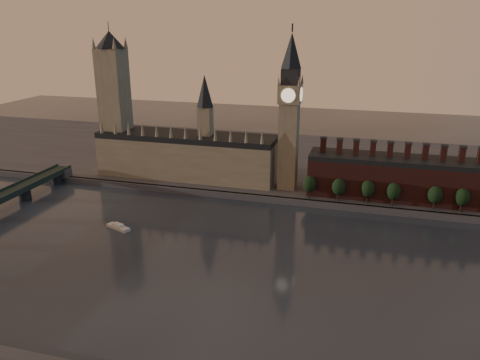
# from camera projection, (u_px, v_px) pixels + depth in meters

# --- Properties ---
(ground) EXTENTS (900.00, 900.00, 0.00)m
(ground) POSITION_uv_depth(u_px,v_px,m) (226.00, 268.00, 224.24)
(ground) COLOR black
(ground) RESTS_ON ground
(north_bank) EXTENTS (900.00, 182.00, 4.00)m
(north_bank) POSITION_uv_depth(u_px,v_px,m) (289.00, 162.00, 386.00)
(north_bank) COLOR #494A4F
(north_bank) RESTS_ON ground
(palace_of_westminster) EXTENTS (130.00, 30.30, 74.00)m
(palace_of_westminster) POSITION_uv_depth(u_px,v_px,m) (187.00, 153.00, 338.45)
(palace_of_westminster) COLOR gray
(palace_of_westminster) RESTS_ON north_bank
(victoria_tower) EXTENTS (24.00, 24.00, 108.00)m
(victoria_tower) POSITION_uv_depth(u_px,v_px,m) (114.00, 98.00, 340.58)
(victoria_tower) COLOR gray
(victoria_tower) RESTS_ON north_bank
(big_ben) EXTENTS (15.00, 15.00, 107.00)m
(big_ben) POSITION_uv_depth(u_px,v_px,m) (290.00, 111.00, 303.75)
(big_ben) COLOR gray
(big_ben) RESTS_ON north_bank
(chimney_block) EXTENTS (110.00, 25.00, 37.00)m
(chimney_block) POSITION_uv_depth(u_px,v_px,m) (396.00, 177.00, 298.54)
(chimney_block) COLOR #4B1F1C
(chimney_block) RESTS_ON north_bank
(embankment_tree_0) EXTENTS (8.60, 8.60, 14.88)m
(embankment_tree_0) POSITION_uv_depth(u_px,v_px,m) (310.00, 184.00, 299.24)
(embankment_tree_0) COLOR black
(embankment_tree_0) RESTS_ON north_bank
(embankment_tree_1) EXTENTS (8.60, 8.60, 14.88)m
(embankment_tree_1) POSITION_uv_depth(u_px,v_px,m) (339.00, 187.00, 293.96)
(embankment_tree_1) COLOR black
(embankment_tree_1) RESTS_ON north_bank
(embankment_tree_2) EXTENTS (8.60, 8.60, 14.88)m
(embankment_tree_2) POSITION_uv_depth(u_px,v_px,m) (368.00, 189.00, 290.50)
(embankment_tree_2) COLOR black
(embankment_tree_2) RESTS_ON north_bank
(embankment_tree_3) EXTENTS (8.60, 8.60, 14.88)m
(embankment_tree_3) POSITION_uv_depth(u_px,v_px,m) (394.00, 191.00, 286.31)
(embankment_tree_3) COLOR black
(embankment_tree_3) RESTS_ON north_bank
(embankment_tree_4) EXTENTS (8.60, 8.60, 14.88)m
(embankment_tree_4) POSITION_uv_depth(u_px,v_px,m) (435.00, 195.00, 280.44)
(embankment_tree_4) COLOR black
(embankment_tree_4) RESTS_ON north_bank
(embankment_tree_5) EXTENTS (8.60, 8.60, 14.88)m
(embankment_tree_5) POSITION_uv_depth(u_px,v_px,m) (462.00, 197.00, 276.73)
(embankment_tree_5) COLOR black
(embankment_tree_5) RESTS_ON north_bank
(river_boat) EXTENTS (16.07, 9.67, 3.10)m
(river_boat) POSITION_uv_depth(u_px,v_px,m) (118.00, 227.00, 266.18)
(river_boat) COLOR silver
(river_boat) RESTS_ON ground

